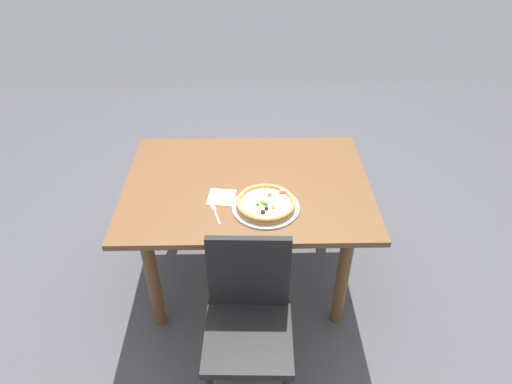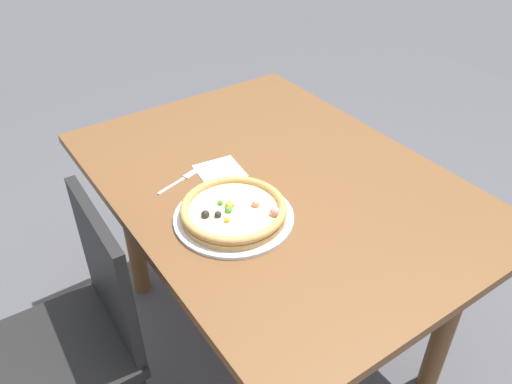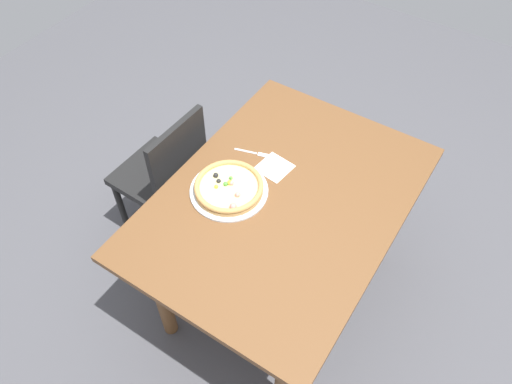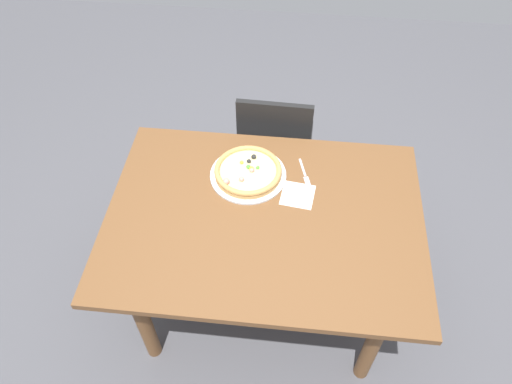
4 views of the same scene
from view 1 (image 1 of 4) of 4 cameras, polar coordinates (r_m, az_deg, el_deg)
The scene contains 7 objects.
ground_plane at distance 3.00m, azimuth -0.96°, elevation -10.69°, with size 6.00×6.00×0.00m, color #4C4C51.
dining_table at distance 2.56m, azimuth -1.11°, elevation -0.91°, with size 1.34×0.98×0.76m.
chair_near at distance 2.17m, azimuth -0.95°, elevation -15.63°, with size 0.41×0.41×0.88m.
plate at distance 2.32m, azimuth 1.22°, elevation -1.92°, with size 0.34×0.34×0.01m, color silver.
pizza at distance 2.30m, azimuth 1.24°, elevation -1.42°, with size 0.30×0.30×0.05m.
fork at distance 2.30m, azimuth -5.12°, elevation -2.57°, with size 0.06×0.16×0.00m.
napkin at distance 2.40m, azimuth -4.34°, elevation -0.65°, with size 0.14×0.14×0.00m, color white.
Camera 1 is at (0.01, -2.03, 2.21)m, focal length 31.93 mm.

